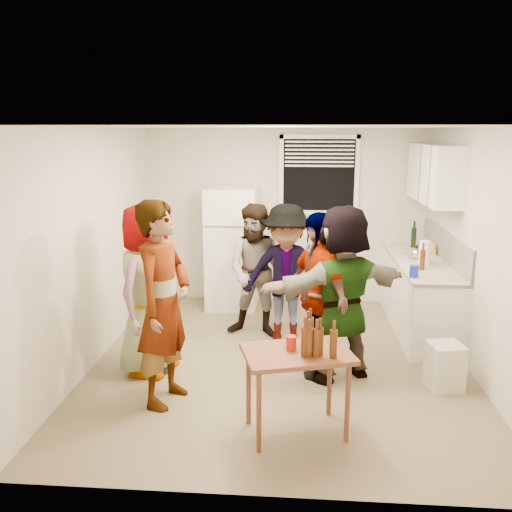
# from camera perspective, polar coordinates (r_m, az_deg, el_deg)

# --- Properties ---
(room) EXTENTS (4.00, 4.50, 2.50)m
(room) POSITION_cam_1_polar(r_m,az_deg,el_deg) (6.04, 2.56, -11.02)
(room) COLOR beige
(room) RESTS_ON ground
(window) EXTENTS (1.12, 0.10, 1.06)m
(window) POSITION_cam_1_polar(r_m,az_deg,el_deg) (7.75, 6.64, 8.45)
(window) COLOR white
(window) RESTS_ON room
(refrigerator) EXTENTS (0.70, 0.70, 1.70)m
(refrigerator) POSITION_cam_1_polar(r_m,az_deg,el_deg) (7.62, -2.53, 0.84)
(refrigerator) COLOR white
(refrigerator) RESTS_ON ground
(counter_lower) EXTENTS (0.60, 2.20, 0.86)m
(counter_lower) POSITION_cam_1_polar(r_m,az_deg,el_deg) (7.14, 16.74, -4.06)
(counter_lower) COLOR white
(counter_lower) RESTS_ON ground
(countertop) EXTENTS (0.64, 2.22, 0.04)m
(countertop) POSITION_cam_1_polar(r_m,az_deg,el_deg) (7.02, 16.98, -0.55)
(countertop) COLOR beige
(countertop) RESTS_ON counter_lower
(backsplash) EXTENTS (0.03, 2.20, 0.36)m
(backsplash) POSITION_cam_1_polar(r_m,az_deg,el_deg) (7.05, 19.35, 0.99)
(backsplash) COLOR #B2ACA3
(backsplash) RESTS_ON countertop
(upper_cabinets) EXTENTS (0.34, 1.60, 0.70)m
(upper_cabinets) POSITION_cam_1_polar(r_m,az_deg,el_deg) (7.08, 18.25, 8.26)
(upper_cabinets) COLOR white
(upper_cabinets) RESTS_ON room
(kettle) EXTENTS (0.23, 0.19, 0.18)m
(kettle) POSITION_cam_1_polar(r_m,az_deg,el_deg) (7.06, 16.49, -0.27)
(kettle) COLOR silver
(kettle) RESTS_ON countertop
(paper_towel) EXTENTS (0.13, 0.13, 0.29)m
(paper_towel) POSITION_cam_1_polar(r_m,az_deg,el_deg) (6.78, 17.25, -0.87)
(paper_towel) COLOR white
(paper_towel) RESTS_ON countertop
(wine_bottle) EXTENTS (0.07, 0.07, 0.27)m
(wine_bottle) POSITION_cam_1_polar(r_m,az_deg,el_deg) (7.74, 16.19, 0.89)
(wine_bottle) COLOR black
(wine_bottle) RESTS_ON countertop
(beer_bottle_counter) EXTENTS (0.06, 0.06, 0.23)m
(beer_bottle_counter) POSITION_cam_1_polar(r_m,az_deg,el_deg) (6.52, 17.05, -1.40)
(beer_bottle_counter) COLOR #47230C
(beer_bottle_counter) RESTS_ON countertop
(blue_cup) EXTENTS (0.10, 0.10, 0.13)m
(blue_cup) POSITION_cam_1_polar(r_m,az_deg,el_deg) (6.17, 16.26, -2.17)
(blue_cup) COLOR #1029AB
(blue_cup) RESTS_ON countertop
(picture_frame) EXTENTS (0.02, 0.18, 0.15)m
(picture_frame) POSITION_cam_1_polar(r_m,az_deg,el_deg) (7.38, 18.13, 0.76)
(picture_frame) COLOR gold
(picture_frame) RESTS_ON countertop
(trash_bin) EXTENTS (0.36, 0.36, 0.45)m
(trash_bin) POSITION_cam_1_polar(r_m,az_deg,el_deg) (5.68, 19.26, -10.66)
(trash_bin) COLOR beige
(trash_bin) RESTS_ON ground
(serving_table) EXTENTS (0.98, 0.78, 0.72)m
(serving_table) POSITION_cam_1_polar(r_m,az_deg,el_deg) (4.79, 4.21, -17.98)
(serving_table) COLOR brown
(serving_table) RESTS_ON ground
(beer_bottle_table) EXTENTS (0.06, 0.06, 0.24)m
(beer_bottle_table) POSITION_cam_1_polar(r_m,az_deg,el_deg) (4.38, 5.13, -10.45)
(beer_bottle_table) COLOR #47230C
(beer_bottle_table) RESTS_ON serving_table
(red_cup) EXTENTS (0.09, 0.09, 0.11)m
(red_cup) POSITION_cam_1_polar(r_m,az_deg,el_deg) (4.49, 3.71, -9.77)
(red_cup) COLOR red
(red_cup) RESTS_ON serving_table
(guest_grey) EXTENTS (1.94, 1.31, 0.56)m
(guest_grey) POSITION_cam_1_polar(r_m,az_deg,el_deg) (5.95, -11.03, -11.67)
(guest_grey) COLOR #969696
(guest_grey) RESTS_ON ground
(guest_stripe) EXTENTS (2.00, 1.18, 0.45)m
(guest_stripe) POSITION_cam_1_polar(r_m,az_deg,el_deg) (5.32, -9.31, -14.71)
(guest_stripe) COLOR #141933
(guest_stripe) RESTS_ON ground
(guest_back_left) EXTENTS (1.05, 1.74, 0.62)m
(guest_back_left) POSITION_cam_1_polar(r_m,az_deg,el_deg) (6.77, 0.22, -8.29)
(guest_back_left) COLOR brown
(guest_back_left) RESTS_ON ground
(guest_back_right) EXTENTS (1.08, 1.66, 0.61)m
(guest_back_right) POSITION_cam_1_polar(r_m,az_deg,el_deg) (6.61, 3.09, -8.85)
(guest_back_right) COLOR #3F3E44
(guest_back_right) RESTS_ON ground
(guest_black) EXTENTS (1.96, 1.68, 0.41)m
(guest_black) POSITION_cam_1_polar(r_m,az_deg,el_deg) (5.86, 6.25, -11.89)
(guest_black) COLOR black
(guest_black) RESTS_ON ground
(guest_orange) EXTENTS (2.30, 2.35, 0.53)m
(guest_orange) POSITION_cam_1_polar(r_m,az_deg,el_deg) (5.78, 8.69, -12.36)
(guest_orange) COLOR tan
(guest_orange) RESTS_ON ground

